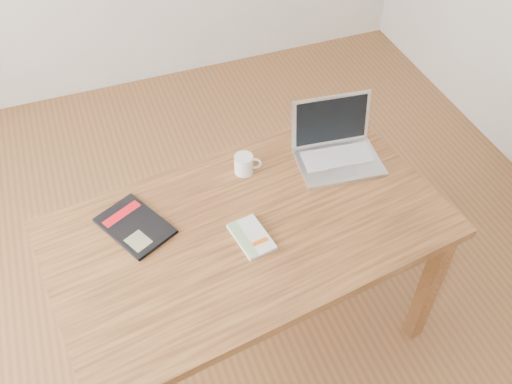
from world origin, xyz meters
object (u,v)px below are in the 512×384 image
object	(u,v)px
white_guidebook	(252,237)
laptop	(336,147)
black_guidebook	(135,226)
desk	(249,242)
coffee_mug	(245,164)

from	to	relation	value
white_guidebook	laptop	distance (m)	0.54
white_guidebook	black_guidebook	xyz separation A→B (m)	(-0.37, 0.20, -0.00)
desk	white_guidebook	world-z (taller)	white_guidebook
desk	black_guidebook	size ratio (longest dim) A/B	4.79
coffee_mug	desk	bearing A→B (deg)	-90.14
black_guidebook	white_guidebook	bearing A→B (deg)	-54.13
desk	coffee_mug	world-z (taller)	coffee_mug
black_guidebook	desk	bearing A→B (deg)	-46.40
white_guidebook	coffee_mug	world-z (taller)	coffee_mug
desk	laptop	xyz separation A→B (m)	(0.45, 0.23, 0.14)
white_guidebook	coffee_mug	bearing A→B (deg)	65.65
desk	laptop	bearing A→B (deg)	18.61
desk	white_guidebook	distance (m)	0.11
desk	laptop	size ratio (longest dim) A/B	4.30
laptop	coffee_mug	size ratio (longest dim) A/B	3.33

